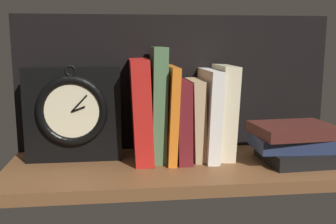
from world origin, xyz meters
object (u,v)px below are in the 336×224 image
at_px(book_maroon_dawkins, 182,119).
at_px(book_stack_side, 293,143).
at_px(book_tan_shortstories, 195,119).
at_px(book_cream_twain, 223,111).
at_px(framed_clock, 73,113).
at_px(book_green_romantic, 158,104).
at_px(book_red_requiem, 141,110).
at_px(book_orange_pandolfini, 170,113).
at_px(book_white_catcher, 208,114).

xyz_separation_m(book_maroon_dawkins, book_stack_side, (0.24, -0.07, -0.05)).
xyz_separation_m(book_tan_shortstories, book_cream_twain, (0.06, 0.00, 0.02)).
bearing_deg(book_tan_shortstories, framed_clock, 179.31).
xyz_separation_m(book_green_romantic, book_stack_side, (0.29, -0.07, -0.08)).
xyz_separation_m(book_red_requiem, book_tan_shortstories, (0.12, -0.00, -0.02)).
bearing_deg(book_green_romantic, book_red_requiem, 180.00).
relative_size(book_tan_shortstories, book_stack_side, 1.00).
relative_size(book_green_romantic, book_tan_shortstories, 1.41).
xyz_separation_m(book_green_romantic, book_cream_twain, (0.15, 0.00, -0.02)).
bearing_deg(book_red_requiem, book_orange_pandolfini, -0.00).
distance_m(book_maroon_dawkins, book_white_catcher, 0.06).
height_order(book_tan_shortstories, book_stack_side, book_tan_shortstories).
xyz_separation_m(book_red_requiem, book_maroon_dawkins, (0.09, -0.00, -0.02)).
distance_m(book_maroon_dawkins, book_cream_twain, 0.10).
bearing_deg(book_maroon_dawkins, book_tan_shortstories, 0.00).
xyz_separation_m(book_orange_pandolfini, book_tan_shortstories, (0.06, 0.00, -0.02)).
relative_size(book_maroon_dawkins, book_cream_twain, 0.85).
bearing_deg(book_red_requiem, book_stack_side, -11.17).
bearing_deg(book_white_catcher, book_red_requiem, 180.00).
distance_m(book_green_romantic, book_cream_twain, 0.15).
relative_size(book_orange_pandolfini, book_stack_side, 1.17).
bearing_deg(book_tan_shortstories, book_orange_pandolfini, 180.00).
bearing_deg(framed_clock, book_red_requiem, -1.26).
relative_size(book_red_requiem, book_tan_shortstories, 1.26).
relative_size(book_orange_pandolfini, book_maroon_dawkins, 1.17).
distance_m(book_tan_shortstories, book_stack_side, 0.22).
relative_size(book_red_requiem, book_maroon_dawkins, 1.26).
height_order(book_orange_pandolfini, book_white_catcher, book_orange_pandolfini).
distance_m(book_white_catcher, framed_clock, 0.30).
bearing_deg(book_tan_shortstories, book_cream_twain, 0.00).
xyz_separation_m(book_maroon_dawkins, book_white_catcher, (0.06, 0.00, 0.01)).
xyz_separation_m(book_red_requiem, book_orange_pandolfini, (0.07, -0.00, -0.01)).
distance_m(book_maroon_dawkins, book_stack_side, 0.25).
bearing_deg(book_orange_pandolfini, framed_clock, 179.12).
height_order(book_white_catcher, book_cream_twain, book_cream_twain).
height_order(book_orange_pandolfini, book_cream_twain, book_cream_twain).
relative_size(book_white_catcher, framed_clock, 0.94).
distance_m(book_red_requiem, framed_clock, 0.15).
bearing_deg(framed_clock, book_cream_twain, -0.56).
relative_size(book_red_requiem, book_cream_twain, 1.07).
bearing_deg(book_cream_twain, book_green_romantic, 180.00).
bearing_deg(book_maroon_dawkins, book_red_requiem, 180.00).
xyz_separation_m(book_green_romantic, book_white_catcher, (0.12, 0.00, -0.03)).
xyz_separation_m(book_maroon_dawkins, framed_clock, (-0.24, 0.00, 0.02)).
distance_m(book_red_requiem, book_tan_shortstories, 0.13).
bearing_deg(book_cream_twain, book_white_catcher, 180.00).
bearing_deg(book_green_romantic, book_stack_side, -12.58).
distance_m(book_red_requiem, book_green_romantic, 0.04).
distance_m(book_cream_twain, book_stack_side, 0.17).
distance_m(book_white_catcher, book_cream_twain, 0.04).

